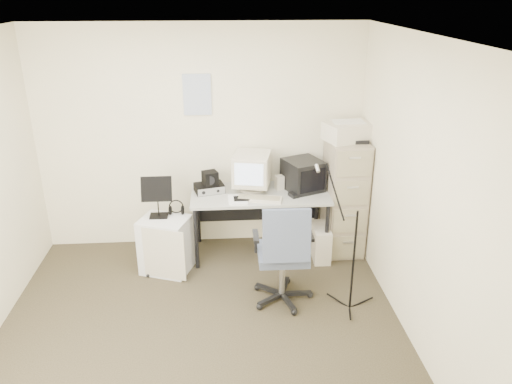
{
  "coord_description": "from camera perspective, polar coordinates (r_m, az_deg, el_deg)",
  "views": [
    {
      "loc": [
        0.21,
        -3.57,
        2.83
      ],
      "look_at": [
        0.55,
        0.95,
        0.95
      ],
      "focal_mm": 35.0,
      "sensor_mm": 36.0,
      "label": 1
    }
  ],
  "objects": [
    {
      "name": "keyboard",
      "position": [
        5.27,
        0.37,
        -0.79
      ],
      "size": [
        0.5,
        0.27,
        0.03
      ],
      "primitive_type": "cube",
      "rotation": [
        0.0,
        0.0,
        -0.23
      ],
      "color": "white",
      "rests_on": "desk"
    },
    {
      "name": "floor",
      "position": [
        4.56,
        -6.26,
        -16.03
      ],
      "size": [
        3.6,
        3.6,
        0.01
      ],
      "primitive_type": "cube",
      "color": "#2C2716",
      "rests_on": "ground"
    },
    {
      "name": "desk",
      "position": [
        5.61,
        0.44,
        -3.56
      ],
      "size": [
        1.5,
        0.7,
        0.73
      ],
      "primitive_type": "cube",
      "color": "#ADAF9D",
      "rests_on": "floor"
    },
    {
      "name": "mic_stand",
      "position": [
        4.61,
        11.23,
        -6.08
      ],
      "size": [
        0.02,
        0.02,
        1.32
      ],
      "primitive_type": "cylinder",
      "rotation": [
        0.0,
        0.0,
        1.67
      ],
      "color": "black",
      "rests_on": "floor"
    },
    {
      "name": "office_chair",
      "position": [
        4.71,
        3.06,
        -6.82
      ],
      "size": [
        0.61,
        0.61,
        1.05
      ],
      "primitive_type": "cube",
      "rotation": [
        0.0,
        0.0,
        -0.01
      ],
      "color": "#465161",
      "rests_on": "floor"
    },
    {
      "name": "pc_tower",
      "position": [
        5.62,
        7.39,
        -5.72
      ],
      "size": [
        0.19,
        0.41,
        0.38
      ],
      "primitive_type": "cube",
      "rotation": [
        0.0,
        0.0,
        -0.03
      ],
      "color": "white",
      "rests_on": "floor"
    },
    {
      "name": "wall_front",
      "position": [
        2.38,
        -8.84,
        -19.29
      ],
      "size": [
        3.6,
        0.02,
        2.5
      ],
      "primitive_type": "cube",
      "color": "#FCEEC4",
      "rests_on": "ground"
    },
    {
      "name": "radio_speaker",
      "position": [
        5.44,
        -5.27,
        1.58
      ],
      "size": [
        0.19,
        0.19,
        0.15
      ],
      "primitive_type": "cube",
      "rotation": [
        0.0,
        0.0,
        0.35
      ],
      "color": "black",
      "rests_on": "radio_receiver"
    },
    {
      "name": "printer",
      "position": [
        5.43,
        10.56,
        6.8
      ],
      "size": [
        0.57,
        0.47,
        0.19
      ],
      "primitive_type": "cube",
      "rotation": [
        0.0,
        0.0,
        0.32
      ],
      "color": "white",
      "rests_on": "filing_cabinet"
    },
    {
      "name": "crt_tv",
      "position": [
        5.53,
        5.4,
        1.96
      ],
      "size": [
        0.49,
        0.5,
        0.34
      ],
      "primitive_type": "cube",
      "rotation": [
        0.0,
        0.0,
        0.39
      ],
      "color": "black",
      "rests_on": "desk"
    },
    {
      "name": "radio_receiver",
      "position": [
        5.5,
        -5.37,
        0.46
      ],
      "size": [
        0.35,
        0.29,
        0.09
      ],
      "primitive_type": "cube",
      "rotation": [
        0.0,
        0.0,
        0.24
      ],
      "color": "black",
      "rests_on": "desk"
    },
    {
      "name": "crt_monitor",
      "position": [
        5.46,
        -0.46,
        2.29
      ],
      "size": [
        0.46,
        0.48,
        0.42
      ],
      "primitive_type": "cube",
      "rotation": [
        0.0,
        0.0,
        -0.22
      ],
      "color": "white",
      "rests_on": "desk"
    },
    {
      "name": "music_stand",
      "position": [
        5.22,
        -11.21,
        -0.49
      ],
      "size": [
        0.33,
        0.21,
        0.46
      ],
      "primitive_type": "cube",
      "rotation": [
        0.0,
        0.0,
        -0.13
      ],
      "color": "black",
      "rests_on": "side_cart"
    },
    {
      "name": "wall_right",
      "position": [
        4.21,
        18.21,
        -0.67
      ],
      "size": [
        0.02,
        3.6,
        2.5
      ],
      "primitive_type": "cube",
      "color": "#FCEEC4",
      "rests_on": "ground"
    },
    {
      "name": "wall_back",
      "position": [
        5.6,
        -6.3,
        6.0
      ],
      "size": [
        3.6,
        0.02,
        2.5
      ],
      "primitive_type": "cube",
      "color": "#FCEEC4",
      "rests_on": "ground"
    },
    {
      "name": "side_cart",
      "position": [
        5.37,
        -10.27,
        -5.97
      ],
      "size": [
        0.59,
        0.53,
        0.6
      ],
      "primitive_type": "cube",
      "rotation": [
        0.0,
        0.0,
        -0.35
      ],
      "color": "silver",
      "rests_on": "floor"
    },
    {
      "name": "mouse",
      "position": [
        5.37,
        4.3,
        -0.36
      ],
      "size": [
        0.11,
        0.14,
        0.04
      ],
      "primitive_type": "cube",
      "rotation": [
        0.0,
        0.0,
        0.39
      ],
      "color": "black",
      "rests_on": "desk"
    },
    {
      "name": "ceiling",
      "position": [
        3.59,
        -8.0,
        17.07
      ],
      "size": [
        3.6,
        3.6,
        0.01
      ],
      "primitive_type": "cube",
      "color": "white",
      "rests_on": "ground"
    },
    {
      "name": "desk_speaker",
      "position": [
        5.54,
        2.7,
        1.08
      ],
      "size": [
        0.11,
        0.11,
        0.16
      ],
      "primitive_type": "cube",
      "rotation": [
        0.0,
        0.0,
        0.33
      ],
      "color": "beige",
      "rests_on": "desk"
    },
    {
      "name": "wall_calendar",
      "position": [
        5.47,
        -6.74,
        10.98
      ],
      "size": [
        0.3,
        0.02,
        0.44
      ],
      "primitive_type": "cube",
      "color": "white",
      "rests_on": "wall_back"
    },
    {
      "name": "papers",
      "position": [
        5.26,
        -2.1,
        -0.89
      ],
      "size": [
        0.21,
        0.28,
        0.02
      ],
      "primitive_type": "cube",
      "rotation": [
        0.0,
        0.0,
        0.02
      ],
      "color": "white",
      "rests_on": "desk"
    },
    {
      "name": "filing_cabinet",
      "position": [
        5.67,
        10.04,
        -0.47
      ],
      "size": [
        0.4,
        0.6,
        1.3
      ],
      "primitive_type": "cube",
      "color": "gray",
      "rests_on": "floor"
    },
    {
      "name": "headphones",
      "position": [
        5.31,
        -9.09,
        -1.97
      ],
      "size": [
        0.17,
        0.17,
        0.03
      ],
      "primitive_type": "torus",
      "rotation": [
        0.0,
        0.0,
        -0.01
      ],
      "color": "black",
      "rests_on": "side_cart"
    }
  ]
}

